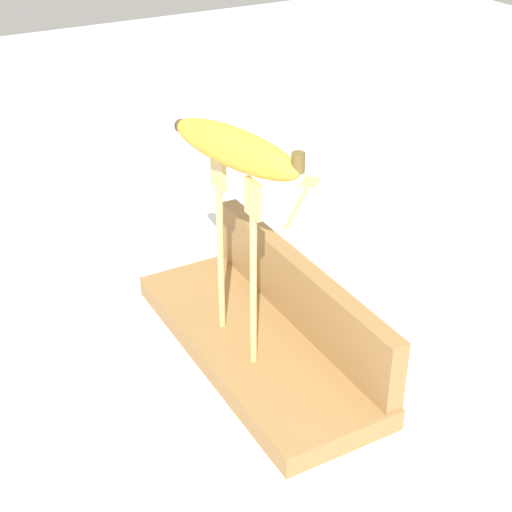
# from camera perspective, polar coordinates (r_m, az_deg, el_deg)

# --- Properties ---
(ground_plane) EXTENTS (3.00, 3.00, 0.00)m
(ground_plane) POSITION_cam_1_polar(r_m,az_deg,el_deg) (0.85, -0.00, -7.22)
(ground_plane) COLOR silver
(wooden_board) EXTENTS (0.35, 0.13, 0.02)m
(wooden_board) POSITION_cam_1_polar(r_m,az_deg,el_deg) (0.85, -0.00, -6.57)
(wooden_board) COLOR olive
(wooden_board) RESTS_ON ground
(board_backstop) EXTENTS (0.34, 0.02, 0.08)m
(board_backstop) POSITION_cam_1_polar(r_m,az_deg,el_deg) (0.84, 3.32, -2.71)
(board_backstop) COLOR olive
(board_backstop) RESTS_ON wooden_board
(fork_stand_center) EXTENTS (0.10, 0.01, 0.20)m
(fork_stand_center) POSITION_cam_1_polar(r_m,az_deg,el_deg) (0.76, -1.48, 0.91)
(fork_stand_center) COLOR tan
(fork_stand_center) RESTS_ON wooden_board
(banana_raised_center) EXTENTS (0.17, 0.08, 0.04)m
(banana_raised_center) POSITION_cam_1_polar(r_m,az_deg,el_deg) (0.72, -1.59, 7.98)
(banana_raised_center) COLOR gold
(banana_raised_center) RESTS_ON fork_stand_center
(fork_fallen_near) EXTENTS (0.14, 0.14, 0.01)m
(fork_fallen_near) POSITION_cam_1_polar(r_m,az_deg,el_deg) (1.19, 3.53, 4.63)
(fork_fallen_near) COLOR tan
(fork_fallen_near) RESTS_ON ground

